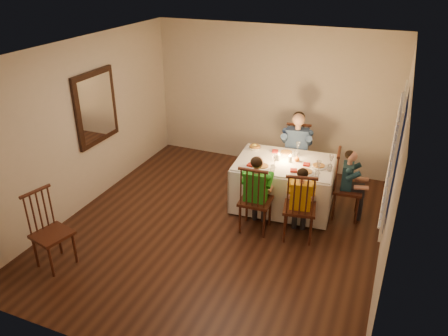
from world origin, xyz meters
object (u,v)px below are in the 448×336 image
at_px(child_yellow, 297,237).
at_px(dining_table, 284,175).
at_px(chair_adult, 293,184).
at_px(adult, 293,184).
at_px(chair_near_right, 297,237).
at_px(chair_near_left, 255,229).
at_px(chair_extra, 58,264).
at_px(serving_bowl, 255,148).
at_px(child_green, 255,229).
at_px(chair_end, 344,215).
at_px(child_teal, 344,215).

bearing_deg(child_yellow, dining_table, -70.46).
bearing_deg(chair_adult, adult, -97.76).
bearing_deg(chair_near_right, chair_near_left, -6.42).
height_order(dining_table, chair_near_left, dining_table).
bearing_deg(child_yellow, chair_near_right, 180.00).
xyz_separation_m(dining_table, chair_near_left, (-0.20, -0.80, -0.56)).
height_order(chair_near_left, chair_extra, chair_near_left).
height_order(child_yellow, serving_bowl, serving_bowl).
bearing_deg(dining_table, chair_near_left, -108.20).
bearing_deg(child_green, child_yellow, -179.15).
bearing_deg(adult, chair_end, -43.46).
relative_size(chair_end, chair_extra, 1.02).
height_order(chair_near_left, child_green, child_green).
distance_m(dining_table, chair_near_right, 1.04).
distance_m(chair_end, adult, 1.21).
bearing_deg(child_teal, chair_adult, 48.61).
distance_m(dining_table, child_green, 1.00).
distance_m(chair_near_right, adult, 1.61).
relative_size(adult, child_yellow, 1.20).
bearing_deg(chair_near_right, child_yellow, 180.00).
bearing_deg(serving_bowl, chair_end, -6.74).
bearing_deg(adult, dining_table, -96.98).
bearing_deg(adult, child_yellow, -81.68).
height_order(chair_near_right, child_green, child_green).
height_order(chair_near_right, adult, adult).
height_order(chair_end, adult, adult).
xyz_separation_m(chair_end, serving_bowl, (-1.55, 0.18, 0.82)).
bearing_deg(child_green, serving_bowl, -72.93).
height_order(chair_extra, child_green, child_green).
xyz_separation_m(chair_end, child_teal, (0.00, 0.00, 0.00)).
height_order(chair_near_left, chair_end, same).
relative_size(adult, serving_bowl, 5.96).
xyz_separation_m(chair_near_left, child_yellow, (0.63, 0.04, 0.00)).
height_order(chair_adult, child_yellow, child_yellow).
relative_size(chair_end, child_yellow, 0.97).
xyz_separation_m(dining_table, adult, (-0.01, 0.78, -0.56)).
height_order(chair_end, chair_extra, chair_end).
relative_size(dining_table, child_green, 1.34).
height_order(adult, child_yellow, adult).
distance_m(dining_table, chair_adult, 0.96).
height_order(child_green, serving_bowl, serving_bowl).
bearing_deg(child_yellow, serving_bowl, -55.24).
xyz_separation_m(chair_near_left, child_teal, (1.17, 0.88, 0.00)).
bearing_deg(chair_near_left, child_yellow, -179.15).
relative_size(chair_end, child_teal, 0.98).
bearing_deg(child_teal, adult, 48.61).
relative_size(chair_near_left, chair_extra, 1.02).
height_order(dining_table, chair_near_right, dining_table).
bearing_deg(child_teal, chair_near_left, 121.22).
distance_m(chair_adult, serving_bowl, 1.13).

